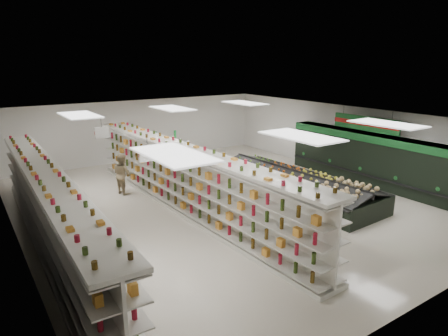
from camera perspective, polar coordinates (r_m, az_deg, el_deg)
floor at (r=15.34m, az=-0.22°, el=-4.77°), size 16.00×16.00×0.00m
ceiling at (r=14.56m, az=-0.24°, el=7.14°), size 14.00×16.00×0.02m
wall_back at (r=21.84m, az=-12.02°, el=5.30°), size 14.00×0.02×3.20m
wall_front at (r=9.66m, az=27.51°, el=-8.82°), size 14.00×0.02×3.20m
wall_left at (r=12.57m, az=-27.87°, el=-3.48°), size 0.02×16.00×3.20m
wall_right at (r=19.55m, az=17.14°, el=3.81°), size 0.02×16.00×3.20m
produce_wall_case at (r=18.36m, az=19.73°, el=1.73°), size 0.93×8.00×2.20m
aisle_sign_near at (r=11.12m, az=-10.86°, el=1.97°), size 0.52×0.06×0.75m
aisle_sign_far at (r=14.82m, az=-17.05°, el=4.86°), size 0.52×0.06×0.75m
hortifruti_banner at (r=17.88m, az=19.58°, el=6.01°), size 0.12×3.20×0.95m
gondola_left at (r=12.40m, az=-23.60°, el=-6.05°), size 1.25×12.86×2.23m
gondola_center at (r=14.20m, az=-5.47°, el=-1.99°), size 1.46×13.37×2.31m
produce_island at (r=16.09m, az=9.98°, el=-2.22°), size 2.91×7.26×1.07m
soda_endcap at (r=20.20m, az=-8.50°, el=2.45°), size 1.49×1.14×1.72m
shopper_main at (r=13.48m, az=-0.61°, el=-3.72°), size 0.76×0.72×1.74m
shopper_background at (r=16.53m, az=-14.33°, el=-0.81°), size 0.67×0.89×1.63m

